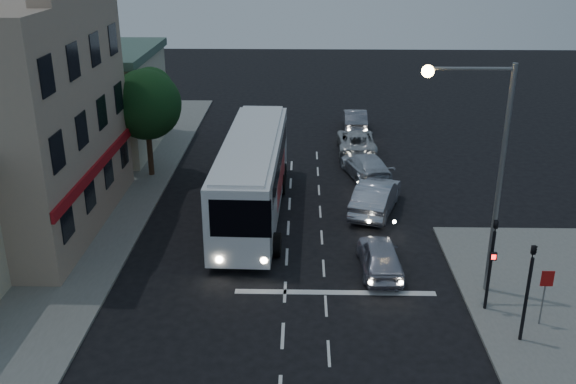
{
  "coord_description": "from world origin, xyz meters",
  "views": [
    {
      "loc": [
        0.62,
        -20.21,
        13.27
      ],
      "look_at": [
        0.0,
        7.22,
        2.2
      ],
      "focal_mm": 40.0,
      "sensor_mm": 36.0,
      "label": 1
    }
  ],
  "objects_px": {
    "car_sedan_a": "(376,197)",
    "tour_bus": "(253,174)",
    "regulatory_sign": "(545,289)",
    "street_tree": "(146,101)",
    "streetlight": "(485,156)",
    "traffic_signal_main": "(492,254)",
    "traffic_signal_side": "(529,282)",
    "car_extra": "(355,119)",
    "car_sedan_b": "(366,166)",
    "car_suv": "(380,256)",
    "car_sedan_c": "(356,141)"
  },
  "relations": [
    {
      "from": "car_suv",
      "to": "street_tree",
      "type": "distance_m",
      "value": 16.97
    },
    {
      "from": "tour_bus",
      "to": "car_sedan_b",
      "type": "relative_size",
      "value": 2.67
    },
    {
      "from": "regulatory_sign",
      "to": "street_tree",
      "type": "relative_size",
      "value": 0.35
    },
    {
      "from": "car_suv",
      "to": "street_tree",
      "type": "relative_size",
      "value": 0.66
    },
    {
      "from": "traffic_signal_main",
      "to": "streetlight",
      "type": "height_order",
      "value": "streetlight"
    },
    {
      "from": "car_sedan_b",
      "to": "car_sedan_c",
      "type": "bearing_deg",
      "value": -101.55
    },
    {
      "from": "tour_bus",
      "to": "traffic_signal_side",
      "type": "xyz_separation_m",
      "value": [
        10.12,
        -10.88,
        0.25
      ]
    },
    {
      "from": "car_sedan_b",
      "to": "regulatory_sign",
      "type": "xyz_separation_m",
      "value": [
        4.95,
        -15.33,
        0.88
      ]
    },
    {
      "from": "car_sedan_a",
      "to": "tour_bus",
      "type": "bearing_deg",
      "value": 21.62
    },
    {
      "from": "car_suv",
      "to": "car_sedan_c",
      "type": "xyz_separation_m",
      "value": [
        0.24,
        16.04,
        0.02
      ]
    },
    {
      "from": "tour_bus",
      "to": "car_suv",
      "type": "relative_size",
      "value": 3.2
    },
    {
      "from": "tour_bus",
      "to": "car_sedan_b",
      "type": "distance_m",
      "value": 8.34
    },
    {
      "from": "tour_bus",
      "to": "traffic_signal_main",
      "type": "xyz_separation_m",
      "value": [
        9.42,
        -8.9,
        0.25
      ]
    },
    {
      "from": "tour_bus",
      "to": "street_tree",
      "type": "xyz_separation_m",
      "value": [
        -6.39,
        5.34,
        2.33
      ]
    },
    {
      "from": "car_extra",
      "to": "street_tree",
      "type": "bearing_deg",
      "value": 39.5
    },
    {
      "from": "car_sedan_a",
      "to": "car_sedan_c",
      "type": "relative_size",
      "value": 0.97
    },
    {
      "from": "traffic_signal_side",
      "to": "car_sedan_b",
      "type": "bearing_deg",
      "value": 103.62
    },
    {
      "from": "tour_bus",
      "to": "streetlight",
      "type": "xyz_separation_m",
      "value": [
        9.16,
        -7.48,
        3.56
      ]
    },
    {
      "from": "car_sedan_b",
      "to": "traffic_signal_main",
      "type": "height_order",
      "value": "traffic_signal_main"
    },
    {
      "from": "streetlight",
      "to": "street_tree",
      "type": "bearing_deg",
      "value": 140.49
    },
    {
      "from": "car_sedan_b",
      "to": "street_tree",
      "type": "xyz_separation_m",
      "value": [
        -12.56,
        -0.07,
        3.78
      ]
    },
    {
      "from": "regulatory_sign",
      "to": "streetlight",
      "type": "distance_m",
      "value": 5.18
    },
    {
      "from": "car_sedan_a",
      "to": "car_sedan_c",
      "type": "bearing_deg",
      "value": -70.76
    },
    {
      "from": "car_sedan_a",
      "to": "streetlight",
      "type": "bearing_deg",
      "value": 128.08
    },
    {
      "from": "traffic_signal_main",
      "to": "car_extra",
      "type": "bearing_deg",
      "value": 97.37
    },
    {
      "from": "car_suv",
      "to": "regulatory_sign",
      "type": "bearing_deg",
      "value": 141.35
    },
    {
      "from": "regulatory_sign",
      "to": "street_tree",
      "type": "xyz_separation_m",
      "value": [
        -17.51,
        15.26,
        2.9
      ]
    },
    {
      "from": "regulatory_sign",
      "to": "car_suv",
      "type": "bearing_deg",
      "value": 143.0
    },
    {
      "from": "car_sedan_c",
      "to": "regulatory_sign",
      "type": "height_order",
      "value": "regulatory_sign"
    },
    {
      "from": "traffic_signal_side",
      "to": "regulatory_sign",
      "type": "bearing_deg",
      "value": 43.92
    },
    {
      "from": "traffic_signal_main",
      "to": "traffic_signal_side",
      "type": "xyz_separation_m",
      "value": [
        0.7,
        -1.98,
        0.0
      ]
    },
    {
      "from": "car_suv",
      "to": "car_sedan_a",
      "type": "bearing_deg",
      "value": -96.03
    },
    {
      "from": "street_tree",
      "to": "car_suv",
      "type": "bearing_deg",
      "value": -42.73
    },
    {
      "from": "car_sedan_c",
      "to": "traffic_signal_side",
      "type": "bearing_deg",
      "value": 101.55
    },
    {
      "from": "tour_bus",
      "to": "car_sedan_a",
      "type": "xyz_separation_m",
      "value": [
        6.24,
        0.42,
        -1.34
      ]
    },
    {
      "from": "car_sedan_b",
      "to": "car_extra",
      "type": "height_order",
      "value": "car_extra"
    },
    {
      "from": "tour_bus",
      "to": "regulatory_sign",
      "type": "relative_size",
      "value": 5.98
    },
    {
      "from": "car_sedan_c",
      "to": "car_extra",
      "type": "xyz_separation_m",
      "value": [
        0.29,
        5.14,
        0.03
      ]
    },
    {
      "from": "car_sedan_c",
      "to": "car_extra",
      "type": "height_order",
      "value": "car_extra"
    },
    {
      "from": "traffic_signal_main",
      "to": "street_tree",
      "type": "xyz_separation_m",
      "value": [
        -15.81,
        14.25,
        2.08
      ]
    },
    {
      "from": "regulatory_sign",
      "to": "traffic_signal_side",
      "type": "bearing_deg",
      "value": -136.08
    },
    {
      "from": "car_extra",
      "to": "traffic_signal_side",
      "type": "height_order",
      "value": "traffic_signal_side"
    },
    {
      "from": "car_sedan_b",
      "to": "street_tree",
      "type": "distance_m",
      "value": 13.12
    },
    {
      "from": "car_extra",
      "to": "streetlight",
      "type": "relative_size",
      "value": 0.51
    },
    {
      "from": "car_suv",
      "to": "car_sedan_c",
      "type": "height_order",
      "value": "car_sedan_c"
    },
    {
      "from": "regulatory_sign",
      "to": "car_sedan_b",
      "type": "bearing_deg",
      "value": 107.89
    },
    {
      "from": "traffic_signal_main",
      "to": "street_tree",
      "type": "distance_m",
      "value": 21.38
    },
    {
      "from": "car_extra",
      "to": "traffic_signal_main",
      "type": "relative_size",
      "value": 1.12
    },
    {
      "from": "car_sedan_a",
      "to": "traffic_signal_main",
      "type": "xyz_separation_m",
      "value": [
        3.17,
        -9.32,
        1.59
      ]
    },
    {
      "from": "car_sedan_a",
      "to": "car_sedan_b",
      "type": "height_order",
      "value": "car_sedan_a"
    }
  ]
}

